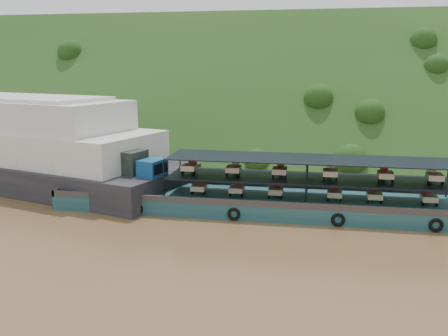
# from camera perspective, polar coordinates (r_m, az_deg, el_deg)

# --- Properties ---
(ground) EXTENTS (160.00, 160.00, 0.00)m
(ground) POSITION_cam_1_polar(r_m,az_deg,el_deg) (41.14, 1.98, -5.31)
(ground) COLOR brown
(ground) RESTS_ON ground
(hillside) EXTENTS (140.00, 39.60, 39.60)m
(hillside) POSITION_cam_1_polar(r_m,az_deg,el_deg) (76.08, 6.08, 2.57)
(hillside) COLOR #1D3B15
(hillside) RESTS_ON ground
(cargo_barge) EXTENTS (35.00, 7.18, 4.69)m
(cargo_barge) POSITION_cam_1_polar(r_m,az_deg,el_deg) (42.39, 3.11, -3.17)
(cargo_barge) COLOR #133A44
(cargo_barge) RESTS_ON ground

